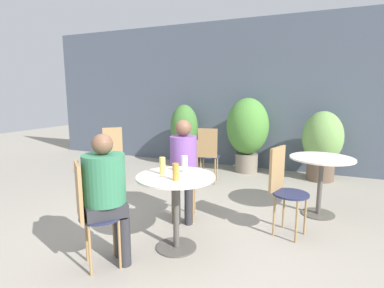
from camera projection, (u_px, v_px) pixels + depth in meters
The scene contains 17 objects.
ground_plane at pixel (176, 248), 3.01m from camera, with size 20.00×20.00×0.00m, color gray.
storefront_wall at pixel (254, 95), 6.07m from camera, with size 10.00×0.06×3.00m.
cafe_table_near at pixel (176, 193), 2.92m from camera, with size 0.77×0.77×0.75m.
cafe_table_far at pixel (321, 171), 3.75m from camera, with size 0.77×0.77×0.75m.
bistro_chair_0 at pixel (185, 172), 3.72m from camera, with size 0.40×0.42×0.96m.
bistro_chair_1 at pixel (90, 206), 2.58m from camera, with size 0.44×0.44×0.96m.
bistro_chair_2 at pixel (283, 183), 3.25m from camera, with size 0.42×0.40×0.96m.
bistro_chair_3 at pixel (208, 151), 5.05m from camera, with size 0.38×0.40×0.96m.
bistro_chair_4 at pixel (112, 149), 5.19m from camera, with size 0.44×0.44×0.96m.
seated_person_0 at pixel (183, 161), 3.54m from camera, with size 0.35×0.37×1.23m.
seated_person_1 at pixel (107, 188), 2.62m from camera, with size 0.46×0.47×1.20m.
beer_glass_0 at pixel (162, 166), 2.94m from camera, with size 0.06×0.06×0.17m.
beer_glass_1 at pixel (176, 172), 2.73m from camera, with size 0.06×0.06×0.16m.
beer_glass_2 at pixel (185, 164), 3.00m from camera, with size 0.06×0.06×0.17m.
potted_plant_0 at pixel (184, 134), 6.33m from camera, with size 0.58×0.58×1.30m.
potted_plant_1 at pixel (247, 129), 5.81m from camera, with size 0.81×0.81×1.45m.
potted_plant_2 at pixel (322, 142), 5.26m from camera, with size 0.68×0.68×1.23m.
Camera 1 is at (1.24, -2.50, 1.54)m, focal length 28.00 mm.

